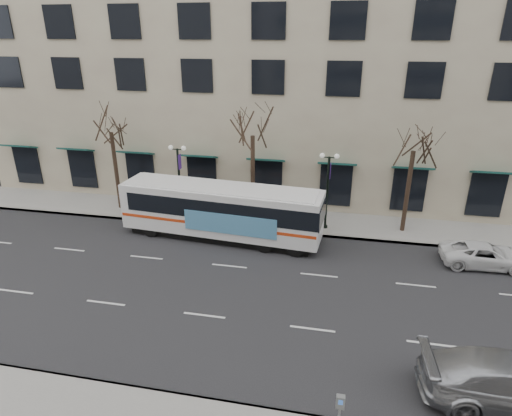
% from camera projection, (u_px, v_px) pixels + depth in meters
% --- Properties ---
extents(ground, '(160.00, 160.00, 0.00)m').
position_uv_depth(ground, '(218.00, 288.00, 21.92)').
color(ground, black).
rests_on(ground, ground).
extents(sidewalk_far, '(80.00, 4.00, 0.15)m').
position_uv_depth(sidewalk_far, '(325.00, 223.00, 29.14)').
color(sidewalk_far, gray).
rests_on(sidewalk_far, ground).
extents(building_hotel, '(40.00, 20.00, 24.00)m').
position_uv_depth(building_hotel, '(259.00, 34.00, 36.71)').
color(building_hotel, tan).
rests_on(building_hotel, ground).
extents(tree_far_left, '(3.60, 3.60, 8.34)m').
position_uv_depth(tree_far_left, '(109.00, 118.00, 29.15)').
color(tree_far_left, black).
rests_on(tree_far_left, ground).
extents(tree_far_mid, '(3.60, 3.60, 8.55)m').
position_uv_depth(tree_far_mid, '(253.00, 121.00, 27.25)').
color(tree_far_mid, black).
rests_on(tree_far_mid, ground).
extents(tree_far_right, '(3.60, 3.60, 8.06)m').
position_uv_depth(tree_far_right, '(416.00, 135.00, 25.62)').
color(tree_far_right, black).
rests_on(tree_far_right, ground).
extents(lamp_post_left, '(1.22, 0.45, 5.21)m').
position_uv_depth(lamp_post_left, '(179.00, 178.00, 29.13)').
color(lamp_post_left, black).
rests_on(lamp_post_left, ground).
extents(lamp_post_right, '(1.22, 0.45, 5.21)m').
position_uv_depth(lamp_post_right, '(327.00, 188.00, 27.31)').
color(lamp_post_right, black).
rests_on(lamp_post_right, ground).
extents(city_bus, '(12.82, 3.82, 3.43)m').
position_uv_depth(city_bus, '(222.00, 210.00, 26.69)').
color(city_bus, white).
rests_on(city_bus, ground).
extents(silver_car, '(6.33, 2.85, 1.80)m').
position_uv_depth(silver_car, '(512.00, 382.00, 14.89)').
color(silver_car, '#A3A5AB').
rests_on(silver_car, ground).
extents(white_pickup, '(4.76, 2.33, 1.30)m').
position_uv_depth(white_pickup, '(485.00, 255.00, 23.85)').
color(white_pickup, white).
rests_on(white_pickup, ground).
extents(pay_station, '(0.28, 0.19, 1.29)m').
position_uv_depth(pay_station, '(340.00, 404.00, 13.77)').
color(pay_station, slate).
rests_on(pay_station, sidewalk_near).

